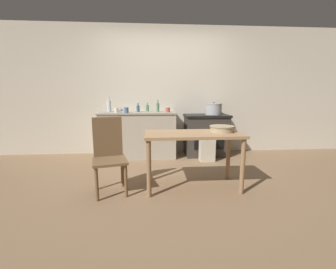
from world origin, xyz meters
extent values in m
plane|color=#896B4C|center=(0.00, 0.00, 0.00)|extent=(14.00, 14.00, 0.00)
cube|color=beige|center=(0.00, 1.58, 1.27)|extent=(8.00, 0.07, 2.55)
cube|color=#B2A893|center=(-0.52, 1.25, 0.42)|extent=(1.42, 0.59, 0.84)
cube|color=gray|center=(-0.52, 1.25, 0.86)|extent=(1.45, 0.62, 0.03)
cube|color=#38332D|center=(0.82, 1.28, 0.39)|extent=(0.82, 0.55, 0.77)
cube|color=black|center=(0.82, 1.28, 0.79)|extent=(0.86, 0.59, 0.04)
cube|color=black|center=(0.82, 1.00, 0.34)|extent=(0.57, 0.01, 0.33)
cube|color=#A87F56|center=(0.26, -0.30, 0.71)|extent=(1.22, 0.60, 0.03)
cylinder|color=#97724E|center=(-0.30, -0.56, 0.35)|extent=(0.06, 0.06, 0.69)
cylinder|color=#97724E|center=(0.83, -0.56, 0.35)|extent=(0.06, 0.06, 0.69)
cylinder|color=#97724E|center=(-0.30, -0.05, 0.35)|extent=(0.06, 0.06, 0.69)
cylinder|color=#97724E|center=(0.83, -0.05, 0.35)|extent=(0.06, 0.06, 0.69)
cube|color=brown|center=(-0.78, -0.42, 0.41)|extent=(0.49, 0.49, 0.03)
cube|color=brown|center=(-0.82, -0.24, 0.68)|extent=(0.36, 0.12, 0.50)
cylinder|color=brown|center=(-0.90, -0.62, 0.20)|extent=(0.04, 0.04, 0.40)
cylinder|color=brown|center=(-0.58, -0.54, 0.20)|extent=(0.04, 0.04, 0.40)
cylinder|color=brown|center=(-0.98, -0.30, 0.20)|extent=(0.04, 0.04, 0.40)
cylinder|color=brown|center=(-0.66, -0.22, 0.20)|extent=(0.04, 0.04, 0.40)
cube|color=beige|center=(0.75, 0.85, 0.21)|extent=(0.27, 0.19, 0.41)
cylinder|color=#A8A8AD|center=(0.96, 1.28, 0.91)|extent=(0.32, 0.32, 0.20)
cylinder|color=#A8A8AD|center=(0.96, 1.28, 1.02)|extent=(0.33, 0.33, 0.02)
sphere|color=black|center=(0.96, 1.28, 1.05)|extent=(0.02, 0.02, 0.02)
cylinder|color=tan|center=(0.65, -0.25, 0.77)|extent=(0.30, 0.30, 0.08)
cylinder|color=tan|center=(0.65, -0.25, 0.80)|extent=(0.32, 0.32, 0.01)
cylinder|color=#3D5675|center=(-0.52, 1.33, 0.93)|extent=(0.06, 0.06, 0.12)
cylinder|color=#3D5675|center=(-0.52, 1.33, 1.02)|extent=(0.02, 0.02, 0.05)
cylinder|color=silver|center=(-1.08, 1.37, 0.98)|extent=(0.08, 0.08, 0.21)
cylinder|color=silver|center=(-1.08, 1.37, 1.13)|extent=(0.03, 0.03, 0.08)
cylinder|color=#517F5B|center=(-0.34, 1.42, 0.93)|extent=(0.06, 0.06, 0.12)
cylinder|color=#517F5B|center=(-0.34, 1.42, 1.02)|extent=(0.02, 0.02, 0.05)
cylinder|color=#517F5B|center=(-0.14, 1.33, 0.96)|extent=(0.06, 0.06, 0.16)
cylinder|color=#517F5B|center=(-0.14, 1.33, 1.07)|extent=(0.02, 0.02, 0.06)
cylinder|color=silver|center=(-0.90, 1.10, 0.92)|extent=(0.08, 0.08, 0.09)
cylinder|color=#4C6B99|center=(-0.71, 1.03, 0.93)|extent=(0.08, 0.08, 0.10)
cylinder|color=#B74C42|center=(0.05, 1.20, 0.92)|extent=(0.08, 0.08, 0.09)
camera|label=1|loc=(-0.27, -3.08, 1.21)|focal=24.00mm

